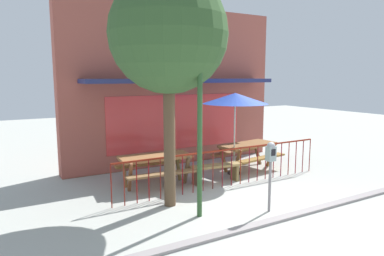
# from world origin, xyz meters

# --- Properties ---
(ground) EXTENTS (40.00, 40.00, 0.00)m
(ground) POSITION_xyz_m (0.00, 0.00, 0.00)
(ground) COLOR #A9ABA2
(pub_storefront) EXTENTS (7.07, 1.44, 4.86)m
(pub_storefront) POSITION_xyz_m (0.00, 4.76, 2.42)
(pub_storefront) COLOR brown
(pub_storefront) RESTS_ON ground
(patio_fence_front) EXTENTS (5.96, 0.04, 0.97)m
(patio_fence_front) POSITION_xyz_m (-0.00, 1.84, 0.66)
(patio_fence_front) COLOR maroon
(patio_fence_front) RESTS_ON ground
(picnic_table_left) EXTENTS (1.90, 1.50, 0.79)m
(picnic_table_left) POSITION_xyz_m (-1.53, 2.82, 0.61)
(picnic_table_left) COLOR #915E35
(picnic_table_left) RESTS_ON ground
(picnic_table_right) EXTENTS (1.97, 1.60, 0.79)m
(picnic_table_right) POSITION_xyz_m (1.52, 2.92, 0.61)
(picnic_table_right) COLOR brown
(picnic_table_right) RESTS_ON ground
(patio_umbrella) EXTENTS (1.82, 1.82, 2.31)m
(patio_umbrella) POSITION_xyz_m (0.85, 2.69, 2.14)
(patio_umbrella) COLOR black
(patio_umbrella) RESTS_ON ground
(patio_bench) EXTENTS (1.43, 0.51, 0.48)m
(patio_bench) POSITION_xyz_m (-0.07, 2.26, 0.35)
(patio_bench) COLOR #997C47
(patio_bench) RESTS_ON ground
(parking_meter_near) EXTENTS (0.18, 0.17, 1.45)m
(parking_meter_near) POSITION_xyz_m (-0.20, 0.06, 1.12)
(parking_meter_near) COLOR gray
(parking_meter_near) RESTS_ON ground
(street_tree) EXTENTS (2.43, 2.43, 4.83)m
(street_tree) POSITION_xyz_m (-1.82, 1.39, 3.58)
(street_tree) COLOR brown
(street_tree) RESTS_ON ground
(street_lamp) EXTENTS (0.28, 0.28, 3.89)m
(street_lamp) POSITION_xyz_m (-1.58, 0.56, 2.55)
(street_lamp) COLOR #284D25
(street_lamp) RESTS_ON ground
(curb_edge) EXTENTS (9.90, 0.20, 0.11)m
(curb_edge) POSITION_xyz_m (0.00, -0.38, 0.00)
(curb_edge) COLOR gray
(curb_edge) RESTS_ON ground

